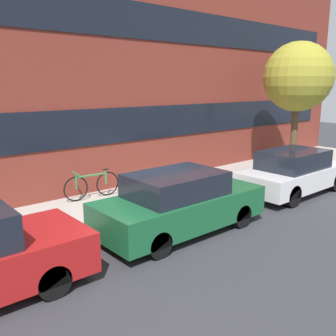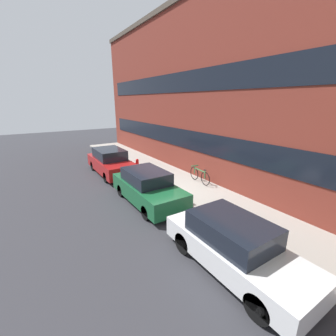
# 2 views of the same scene
# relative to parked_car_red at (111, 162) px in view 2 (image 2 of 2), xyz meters

# --- Properties ---
(ground_plane) EXTENTS (56.00, 56.00, 0.00)m
(ground_plane) POSITION_rel_parked_car_red_xyz_m (4.53, 1.05, -0.74)
(ground_plane) COLOR #333338
(sidewalk_strip) EXTENTS (28.00, 2.83, 0.12)m
(sidewalk_strip) POSITION_rel_parked_car_red_xyz_m (4.53, 2.47, -0.68)
(sidewalk_strip) COLOR #A8A399
(sidewalk_strip) RESTS_ON ground_plane
(rowhouse_facade) EXTENTS (28.00, 1.02, 9.72)m
(rowhouse_facade) POSITION_rel_parked_car_red_xyz_m (4.53, 4.33, 4.13)
(rowhouse_facade) COLOR maroon
(rowhouse_facade) RESTS_ON ground_plane
(parked_car_red) EXTENTS (4.40, 1.71, 1.52)m
(parked_car_red) POSITION_rel_parked_car_red_xyz_m (0.00, 0.00, 0.00)
(parked_car_red) COLOR #AD1919
(parked_car_red) RESTS_ON ground_plane
(parked_car_green) EXTENTS (4.14, 1.70, 1.44)m
(parked_car_green) POSITION_rel_parked_car_red_xyz_m (4.86, -0.00, -0.03)
(parked_car_green) COLOR #195B33
(parked_car_green) RESTS_ON ground_plane
(parked_car_white) EXTENTS (4.11, 1.64, 1.40)m
(parked_car_white) POSITION_rel_parked_car_red_xyz_m (9.73, 0.00, -0.04)
(parked_car_white) COLOR silver
(parked_car_white) RESTS_ON ground_plane
(fire_hydrant) EXTENTS (0.48, 0.27, 0.66)m
(fire_hydrant) POSITION_rel_parked_car_red_xyz_m (0.33, 1.62, -0.29)
(fire_hydrant) COLOR red
(fire_hydrant) RESTS_ON sidewalk_strip
(bicycle) EXTENTS (1.73, 0.44, 0.83)m
(bicycle) POSITION_rel_parked_car_red_xyz_m (4.41, 3.34, -0.20)
(bicycle) COLOR black
(bicycle) RESTS_ON sidewalk_strip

